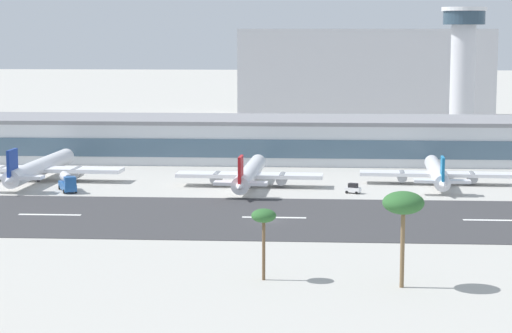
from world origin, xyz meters
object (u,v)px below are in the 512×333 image
at_px(control_tower, 463,63).
at_px(palm_tree_2, 403,204).
at_px(terminal_building, 252,139).
at_px(airliner_navy_tail_gate_0, 38,168).
at_px(palm_tree_0, 264,218).
at_px(service_baggage_tug_1, 353,189).
at_px(airliner_blue_tail_gate_2, 437,173).
at_px(airliner_red_tail_gate_1, 249,174).
at_px(service_fuel_truck_0, 67,182).
at_px(distant_hotel_block, 365,73).

relative_size(control_tower, palm_tree_2, 3.16).
bearing_deg(control_tower, palm_tree_2, -100.38).
relative_size(terminal_building, airliner_navy_tail_gate_0, 4.33).
distance_m(palm_tree_0, palm_tree_2, 19.42).
height_order(airliner_navy_tail_gate_0, service_baggage_tug_1, airliner_navy_tail_gate_0).
bearing_deg(airliner_blue_tail_gate_2, airliner_red_tail_gate_1, 100.60).
height_order(terminal_building, service_fuel_truck_0, terminal_building).
height_order(service_fuel_truck_0, palm_tree_2, palm_tree_2).
height_order(airliner_navy_tail_gate_0, airliner_red_tail_gate_1, airliner_navy_tail_gate_0).
height_order(control_tower, palm_tree_0, control_tower).
bearing_deg(control_tower, airliner_blue_tail_gate_2, -101.20).
height_order(control_tower, service_baggage_tug_1, control_tower).
bearing_deg(distant_hotel_block, service_baggage_tug_1, -93.18).
bearing_deg(service_fuel_truck_0, airliner_red_tail_gate_1, 77.53).
bearing_deg(service_baggage_tug_1, palm_tree_2, 116.31).
bearing_deg(airliner_red_tail_gate_1, distant_hotel_block, -8.13).
xyz_separation_m(control_tower, service_baggage_tug_1, (-37.30, -103.43, -23.74)).
distance_m(distant_hotel_block, service_fuel_truck_0, 208.68).
bearing_deg(terminal_building, distant_hotel_block, 75.54).
height_order(airliner_red_tail_gate_1, palm_tree_0, palm_tree_0).
bearing_deg(airliner_navy_tail_gate_0, service_fuel_truck_0, -140.07).
height_order(airliner_blue_tail_gate_2, service_baggage_tug_1, airliner_blue_tail_gate_2).
xyz_separation_m(control_tower, palm_tree_2, (-33.20, -181.26, -13.28)).
bearing_deg(terminal_building, airliner_red_tail_gate_1, -87.00).
distance_m(airliner_navy_tail_gate_0, service_baggage_tug_1, 73.47).
bearing_deg(service_baggage_tug_1, airliner_navy_tail_gate_0, 13.60).
bearing_deg(airliner_blue_tail_gate_2, control_tower, -8.69).
relative_size(airliner_red_tail_gate_1, palm_tree_0, 4.24).
distance_m(control_tower, airliner_red_tail_gate_1, 115.70).
xyz_separation_m(terminal_building, airliner_red_tail_gate_1, (2.43, -46.37, -2.90)).
relative_size(service_fuel_truck_0, service_baggage_tug_1, 2.47).
relative_size(terminal_building, palm_tree_2, 14.80).
bearing_deg(airliner_blue_tail_gate_2, service_baggage_tug_1, 126.65).
bearing_deg(distant_hotel_block, airliner_red_tail_gate_1, -100.25).
distance_m(terminal_building, service_baggage_tug_1, 59.42).
distance_m(control_tower, distant_hotel_block, 94.36).
relative_size(airliner_red_tail_gate_1, service_baggage_tug_1, 12.04).
xyz_separation_m(airliner_blue_tail_gate_2, palm_tree_2, (-15.32, -91.00, 8.87)).
relative_size(service_fuel_truck_0, palm_tree_0, 0.87).
bearing_deg(palm_tree_0, service_baggage_tug_1, 78.74).
bearing_deg(palm_tree_2, service_baggage_tug_1, 93.02).
xyz_separation_m(airliner_navy_tail_gate_0, palm_tree_0, (57.47, -87.38, 5.82)).
xyz_separation_m(airliner_blue_tail_gate_2, service_fuel_truck_0, (-81.45, -14.42, -0.60)).
bearing_deg(control_tower, terminal_building, -141.48).
bearing_deg(airliner_blue_tail_gate_2, palm_tree_0, 161.22).
height_order(service_fuel_truck_0, palm_tree_0, palm_tree_0).
bearing_deg(palm_tree_2, terminal_building, 102.67).
height_order(terminal_building, service_baggage_tug_1, terminal_building).
height_order(control_tower, service_fuel_truck_0, control_tower).
xyz_separation_m(distant_hotel_block, palm_tree_2, (-6.64, -271.53, -6.21)).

